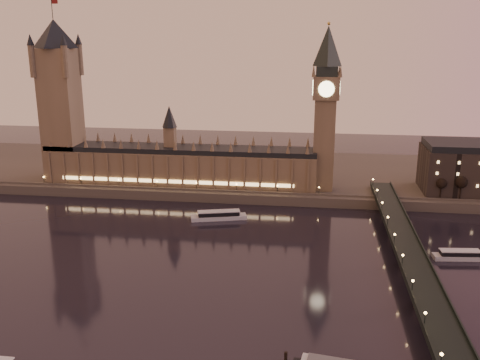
# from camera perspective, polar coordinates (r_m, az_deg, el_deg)

# --- Properties ---
(ground) EXTENTS (700.00, 700.00, 0.00)m
(ground) POSITION_cam_1_polar(r_m,az_deg,el_deg) (243.72, -3.96, -9.89)
(ground) COLOR black
(ground) RESTS_ON ground
(far_embankment) EXTENTS (560.00, 130.00, 6.00)m
(far_embankment) POSITION_cam_1_polar(r_m,az_deg,el_deg) (393.88, 5.13, 0.60)
(far_embankment) COLOR #423D35
(far_embankment) RESTS_ON ground
(palace_of_westminster) EXTENTS (180.00, 26.62, 52.00)m
(palace_of_westminster) POSITION_cam_1_polar(r_m,az_deg,el_deg) (356.77, -6.47, 2.07)
(palace_of_westminster) COLOR brown
(palace_of_westminster) RESTS_ON ground
(victoria_tower) EXTENTS (31.68, 31.68, 118.00)m
(victoria_tower) POSITION_cam_1_polar(r_m,az_deg,el_deg) (376.82, -18.69, 8.89)
(victoria_tower) COLOR brown
(victoria_tower) RESTS_ON ground
(big_ben) EXTENTS (17.68, 17.68, 104.00)m
(big_ben) POSITION_cam_1_polar(r_m,az_deg,el_deg) (338.69, 9.12, 8.51)
(big_ben) COLOR brown
(big_ben) RESTS_ON ground
(westminster_bridge) EXTENTS (13.20, 260.00, 15.30)m
(westminster_bridge) POSITION_cam_1_polar(r_m,az_deg,el_deg) (241.40, 18.16, -9.51)
(westminster_bridge) COLOR black
(westminster_bridge) RESTS_ON ground
(bare_tree_0) EXTENTS (6.77, 6.77, 13.77)m
(bare_tree_0) POSITION_cam_1_polar(r_m,az_deg,el_deg) (345.05, 20.53, -0.25)
(bare_tree_0) COLOR black
(bare_tree_0) RESTS_ON ground
(bare_tree_1) EXTENTS (6.77, 6.77, 13.77)m
(bare_tree_1) POSITION_cam_1_polar(r_m,az_deg,el_deg) (348.50, 22.78, -0.33)
(bare_tree_1) COLOR black
(bare_tree_1) RESTS_ON ground
(cruise_boat_a) EXTENTS (32.52, 15.00, 5.09)m
(cruise_boat_a) POSITION_cam_1_polar(r_m,az_deg,el_deg) (308.34, -2.28, -3.81)
(cruise_boat_a) COLOR silver
(cruise_boat_a) RESTS_ON ground
(cruise_boat_b) EXTENTS (25.12, 8.67, 4.54)m
(cruise_boat_b) POSITION_cam_1_polar(r_m,az_deg,el_deg) (276.88, 22.38, -7.42)
(cruise_boat_b) COLOR silver
(cruise_boat_b) RESTS_ON ground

